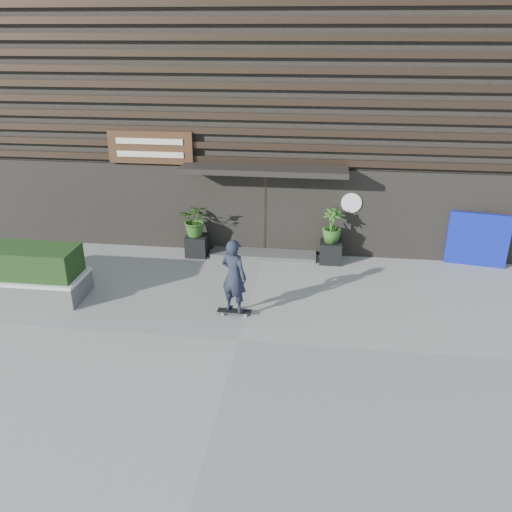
# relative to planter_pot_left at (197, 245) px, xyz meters

# --- Properties ---
(ground) EXTENTS (80.00, 80.00, 0.00)m
(ground) POSITION_rel_planter_pot_left_xyz_m (1.90, -4.40, -0.30)
(ground) COLOR gray
(ground) RESTS_ON ground
(entrance_step) EXTENTS (3.00, 0.80, 0.12)m
(entrance_step) POSITION_rel_planter_pot_left_xyz_m (1.90, 0.20, -0.24)
(entrance_step) COLOR #464643
(entrance_step) RESTS_ON ground
(planter_pot_left) EXTENTS (0.60, 0.60, 0.60)m
(planter_pot_left) POSITION_rel_planter_pot_left_xyz_m (0.00, 0.00, 0.00)
(planter_pot_left) COLOR black
(planter_pot_left) RESTS_ON ground
(bamboo_left) EXTENTS (0.86, 0.75, 0.96)m
(bamboo_left) POSITION_rel_planter_pot_left_xyz_m (0.00, 0.00, 0.78)
(bamboo_left) COLOR #2D591E
(bamboo_left) RESTS_ON planter_pot_left
(planter_pot_right) EXTENTS (0.60, 0.60, 0.60)m
(planter_pot_right) POSITION_rel_planter_pot_left_xyz_m (3.80, 0.00, 0.00)
(planter_pot_right) COLOR black
(planter_pot_right) RESTS_ON ground
(bamboo_right) EXTENTS (0.54, 0.54, 0.96)m
(bamboo_right) POSITION_rel_planter_pot_left_xyz_m (3.80, 0.00, 0.78)
(bamboo_right) COLOR #2D591E
(bamboo_right) RESTS_ON planter_pot_right
(raised_bed) EXTENTS (3.50, 1.20, 0.50)m
(raised_bed) POSITION_rel_planter_pot_left_xyz_m (-3.86, -3.02, -0.05)
(raised_bed) COLOR #535350
(raised_bed) RESTS_ON ground
(snow_layer) EXTENTS (3.50, 1.20, 0.08)m
(snow_layer) POSITION_rel_planter_pot_left_xyz_m (-3.86, -3.02, 0.24)
(snow_layer) COLOR silver
(snow_layer) RESTS_ON raised_bed
(hedge) EXTENTS (3.30, 1.00, 0.70)m
(hedge) POSITION_rel_planter_pot_left_xyz_m (-3.86, -3.02, 0.63)
(hedge) COLOR #183312
(hedge) RESTS_ON snow_layer
(blue_tarp) EXTENTS (1.59, 0.38, 1.50)m
(blue_tarp) POSITION_rel_planter_pot_left_xyz_m (7.75, 0.30, 0.45)
(blue_tarp) COLOR #0B1696
(blue_tarp) RESTS_ON ground
(building) EXTENTS (18.00, 11.00, 8.00)m
(building) POSITION_rel_planter_pot_left_xyz_m (1.90, 5.56, 3.69)
(building) COLOR black
(building) RESTS_ON ground
(skateboarder) EXTENTS (0.78, 0.64, 1.83)m
(skateboarder) POSITION_rel_planter_pot_left_xyz_m (1.63, -3.29, 0.65)
(skateboarder) COLOR black
(skateboarder) RESTS_ON ground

